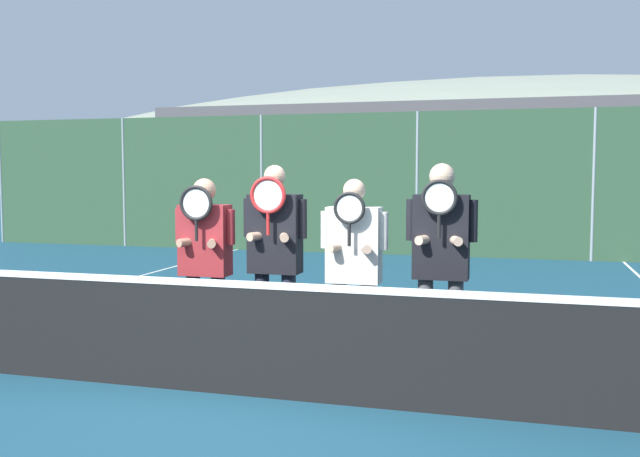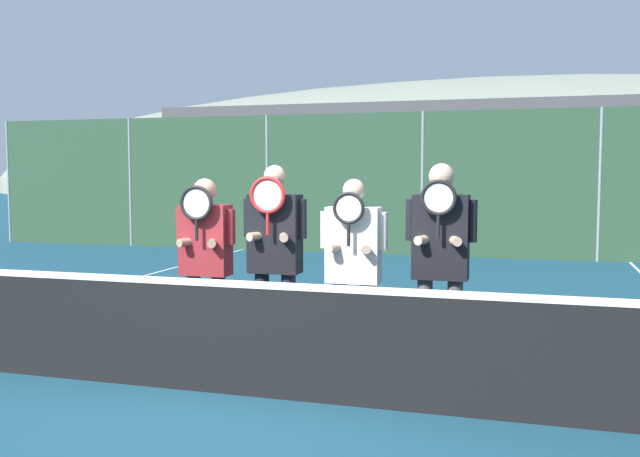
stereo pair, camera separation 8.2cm
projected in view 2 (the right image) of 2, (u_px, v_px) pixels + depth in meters
name	position (u px, v px, depth m)	size (l,w,h in m)	color
ground_plane	(235.00, 395.00, 5.77)	(120.00, 120.00, 0.00)	navy
hill_distant	(506.00, 192.00, 61.60)	(96.24, 53.47, 18.71)	gray
clubhouse_building	(474.00, 169.00, 21.68)	(18.16, 5.50, 3.73)	tan
fence_back	(422.00, 184.00, 15.20)	(21.31, 0.06, 3.08)	gray
tennis_net	(235.00, 336.00, 5.73)	(11.16, 0.09, 1.04)	gray
court_line_left_sideline	(45.00, 302.00, 9.82)	(0.05, 16.00, 0.01)	white
player_leftmost	(205.00, 253.00, 6.65)	(0.60, 0.34, 1.74)	#56565B
player_center_left	(275.00, 250.00, 6.39)	(0.60, 0.34, 1.86)	#232838
player_center_right	(353.00, 261.00, 6.20)	(0.60, 0.34, 1.74)	#56565B
player_rightmost	(440.00, 254.00, 5.98)	(0.60, 0.34, 1.87)	#56565B
car_far_left	(178.00, 205.00, 19.54)	(4.78, 2.01, 1.70)	#285638
car_left_of_center	(368.00, 205.00, 18.18)	(4.74, 2.03, 1.85)	silver
car_center	(582.00, 212.00, 16.70)	(4.43, 2.02, 1.65)	#B2B7BC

